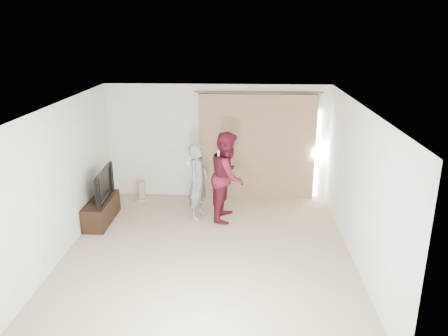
{
  "coord_description": "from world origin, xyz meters",
  "views": [
    {
      "loc": [
        0.62,
        -6.8,
        3.82
      ],
      "look_at": [
        0.23,
        1.2,
        1.19
      ],
      "focal_mm": 35.0,
      "sensor_mm": 36.0,
      "label": 1
    }
  ],
  "objects": [
    {
      "name": "person_woman",
      "position": [
        0.29,
        1.52,
        0.91
      ],
      "size": [
        0.81,
        0.98,
        1.83
      ],
      "color": "#591424",
      "rests_on": "ground"
    },
    {
      "name": "wall_left",
      "position": [
        -2.5,
        -0.0,
        1.3
      ],
      "size": [
        0.04,
        5.5,
        2.6
      ],
      "color": "silver",
      "rests_on": "ground"
    },
    {
      "name": "person_man",
      "position": [
        -0.31,
        1.51,
        0.79
      ],
      "size": [
        0.55,
        0.67,
        1.58
      ],
      "color": "slate",
      "rests_on": "ground"
    },
    {
      "name": "ceiling",
      "position": [
        0.0,
        0.0,
        2.6
      ],
      "size": [
        5.0,
        5.5,
        0.01
      ],
      "primitive_type": "cube",
      "color": "white",
      "rests_on": "wall_back"
    },
    {
      "name": "tv",
      "position": [
        -2.27,
        1.21,
        0.79
      ],
      "size": [
        0.2,
        1.13,
        0.65
      ],
      "primitive_type": "imported",
      "rotation": [
        0.0,
        0.0,
        1.61
      ],
      "color": "black",
      "rests_on": "tv_console"
    },
    {
      "name": "curtain",
      "position": [
        0.91,
        2.68,
        1.2
      ],
      "size": [
        2.8,
        0.11,
        2.46
      ],
      "color": "#8F7B57",
      "rests_on": "ground"
    },
    {
      "name": "scratching_post",
      "position": [
        -1.73,
        2.4,
        0.18
      ],
      "size": [
        0.33,
        0.33,
        0.45
      ],
      "color": "tan",
      "rests_on": "ground"
    },
    {
      "name": "wall_back",
      "position": [
        0.0,
        2.75,
        1.3
      ],
      "size": [
        5.0,
        0.04,
        2.6
      ],
      "primitive_type": "cube",
      "color": "silver",
      "rests_on": "ground"
    },
    {
      "name": "floor",
      "position": [
        0.0,
        0.0,
        0.0
      ],
      "size": [
        5.5,
        5.5,
        0.0
      ],
      "primitive_type": "plane",
      "color": "tan",
      "rests_on": "ground"
    },
    {
      "name": "tv_console",
      "position": [
        -2.27,
        1.21,
        0.24
      ],
      "size": [
        0.42,
        1.22,
        0.47
      ],
      "primitive_type": "cube",
      "color": "black",
      "rests_on": "ground"
    }
  ]
}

